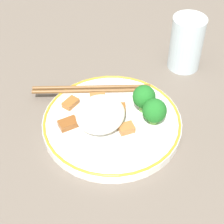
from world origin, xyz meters
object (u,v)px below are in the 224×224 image
Objects in this scene: broccoli_back_center at (144,97)px; chopsticks at (92,89)px; plate at (112,123)px; broccoli_back_left at (154,111)px; drinking_glass at (186,43)px.

broccoli_back_center is 0.11m from chopsticks.
broccoli_back_center is at bearing -48.49° from plate.
broccoli_back_center is at bearing 47.01° from broccoli_back_left.
broccoli_back_center is (0.02, 0.02, 0.01)m from broccoli_back_left.
broccoli_back_left is 0.91× the size of broccoli_back_center.
plate is at bearing 104.24° from broccoli_back_left.
broccoli_back_left is at bearing -132.99° from broccoli_back_center.
broccoli_back_left is 0.22× the size of chopsticks.
broccoli_back_left is 0.20m from drinking_glass.
plate is 0.09m from chopsticks.
plate is 0.07m from broccoli_back_center.
chopsticks is 1.93× the size of drinking_glass.
drinking_glass is at bearing -5.91° from broccoli_back_left.
chopsticks is (0.06, 0.06, 0.01)m from plate.
broccoli_back_left is at bearing 174.09° from drinking_glass.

